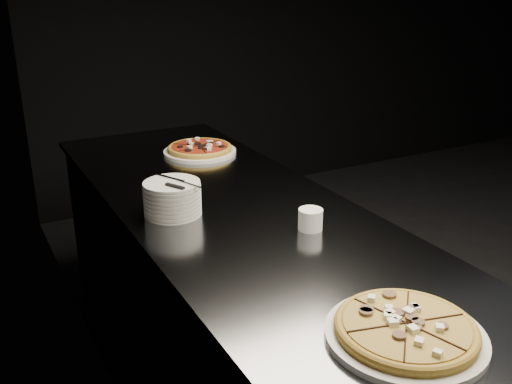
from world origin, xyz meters
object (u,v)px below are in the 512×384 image
plate_stack (172,198)px  ramekin (310,219)px  counter (252,340)px  cutlery (175,182)px  pizza_tomato (200,149)px  pizza_mushroom (406,330)px

plate_stack → ramekin: 0.45m
counter → cutlery: size_ratio=12.66×
counter → cutlery: bearing=145.0°
pizza_tomato → plate_stack: (-0.34, -0.58, 0.04)m
cutlery → plate_stack: bearing=91.1°
counter → pizza_tomato: bearing=79.4°
pizza_tomato → plate_stack: bearing=-120.6°
pizza_mushroom → pizza_tomato: (0.15, 1.46, -0.00)m
cutlery → ramekin: (0.32, -0.30, -0.08)m
counter → pizza_mushroom: size_ratio=6.61×
cutlery → ramekin: 0.44m
plate_stack → cutlery: size_ratio=0.95×
pizza_tomato → ramekin: 0.89m
counter → pizza_tomato: (0.14, 0.74, 0.48)m
pizza_tomato → cutlery: bearing=-119.5°
plate_stack → ramekin: (0.32, -0.31, -0.02)m
pizza_mushroom → cutlery: 0.89m
plate_stack → cutlery: bearing=-62.4°
ramekin → pizza_tomato: bearing=88.8°
pizza_tomato → plate_stack: size_ratio=1.95×
counter → pizza_mushroom: (-0.02, -0.73, 0.48)m
pizza_tomato → ramekin: bearing=-91.2°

